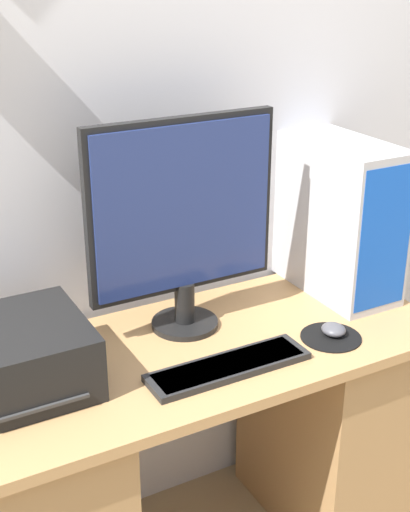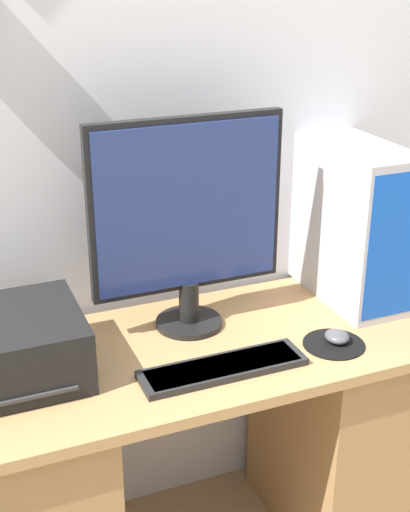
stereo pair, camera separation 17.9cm
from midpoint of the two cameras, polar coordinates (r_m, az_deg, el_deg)
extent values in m
cube|color=silver|center=(1.98, -1.79, 12.94)|extent=(6.40, 0.05, 2.70)
cube|color=tan|center=(1.90, 2.11, -7.68)|extent=(1.35, 0.57, 0.03)
cube|color=#A4794B|center=(2.01, -11.25, -19.31)|extent=(0.38, 0.53, 0.71)
cube|color=#A4794B|center=(2.32, 13.06, -13.06)|extent=(0.38, 0.53, 0.71)
cylinder|color=black|center=(1.99, 1.29, -5.39)|extent=(0.19, 0.19, 0.02)
cylinder|color=black|center=(1.96, 1.30, -3.70)|extent=(0.06, 0.06, 0.12)
cube|color=black|center=(1.86, 1.28, 4.03)|extent=(0.53, 0.03, 0.47)
cube|color=navy|center=(1.85, 1.49, 3.87)|extent=(0.50, 0.01, 0.44)
cube|color=black|center=(1.79, 4.35, -9.00)|extent=(0.42, 0.12, 0.02)
cube|color=#424242|center=(1.79, 4.35, -8.86)|extent=(0.39, 0.10, 0.01)
cylinder|color=black|center=(1.95, 12.89, -6.96)|extent=(0.16, 0.16, 0.00)
ellipsoid|color=#4C4C51|center=(1.95, 13.14, -6.36)|extent=(0.06, 0.07, 0.03)
cube|color=#B2B2B7|center=(2.16, 13.88, 2.74)|extent=(0.20, 0.44, 0.46)
cube|color=blue|center=(2.00, 17.46, 0.68)|extent=(0.18, 0.01, 0.42)
cube|color=black|center=(1.77, -12.15, -7.14)|extent=(0.32, 0.32, 0.16)
cube|color=#333333|center=(1.71, -11.39, -9.97)|extent=(0.23, 0.15, 0.01)
camera|label=1|loc=(0.09, -87.14, 1.23)|focal=50.00mm
camera|label=2|loc=(0.09, 92.86, -1.23)|focal=50.00mm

